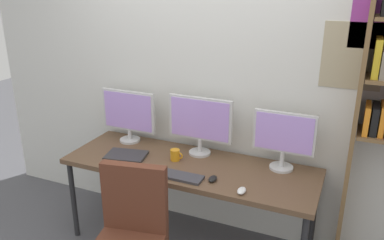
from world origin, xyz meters
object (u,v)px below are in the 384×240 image
(monitor_center, at_px, (200,122))
(coffee_mug, at_px, (175,155))
(laptop_closed, at_px, (126,156))
(mouse_left_side, at_px, (213,179))
(mouse_right_side, at_px, (242,191))
(monitor_left, at_px, (129,114))
(keyboard_main, at_px, (177,176))
(desk, at_px, (189,170))
(monitor_right, at_px, (284,137))

(monitor_center, relative_size, coffee_mug, 5.08)
(laptop_closed, bearing_deg, mouse_left_side, -17.76)
(mouse_right_side, relative_size, laptop_closed, 0.30)
(monitor_left, xyz_separation_m, keyboard_main, (0.67, -0.44, -0.24))
(monitor_left, height_order, laptop_closed, monitor_left)
(keyboard_main, relative_size, mouse_right_side, 4.11)
(monitor_left, height_order, monitor_center, monitor_center)
(keyboard_main, distance_m, laptop_closed, 0.54)
(desk, height_order, monitor_center, monitor_center)
(desk, distance_m, coffee_mug, 0.17)
(monitor_right, height_order, coffee_mug, monitor_right)
(monitor_left, height_order, mouse_right_side, monitor_left)
(desk, height_order, laptop_closed, laptop_closed)
(keyboard_main, bearing_deg, monitor_center, 90.00)
(desk, relative_size, keyboard_main, 5.04)
(monitor_right, relative_size, coffee_mug, 4.35)
(monitor_center, relative_size, laptop_closed, 1.68)
(monitor_center, distance_m, coffee_mug, 0.33)
(desk, height_order, monitor_left, monitor_left)
(laptop_closed, height_order, coffee_mug, coffee_mug)
(monitor_right, xyz_separation_m, mouse_left_side, (-0.41, -0.39, -0.24))
(desk, height_order, coffee_mug, coffee_mug)
(desk, bearing_deg, keyboard_main, -90.00)
(monitor_right, xyz_separation_m, keyboard_main, (-0.67, -0.44, -0.25))
(monitor_right, bearing_deg, desk, -162.53)
(desk, height_order, monitor_right, monitor_right)
(monitor_center, height_order, keyboard_main, monitor_center)
(mouse_right_side, bearing_deg, mouse_left_side, 161.76)
(mouse_left_side, relative_size, coffee_mug, 0.91)
(desk, bearing_deg, monitor_left, 162.52)
(monitor_left, distance_m, monitor_right, 1.35)
(desk, relative_size, monitor_left, 3.94)
(desk, relative_size, coffee_mug, 18.76)
(desk, distance_m, monitor_center, 0.39)
(monitor_right, xyz_separation_m, mouse_right_side, (-0.17, -0.47, -0.24))
(monitor_left, relative_size, keyboard_main, 1.28)
(keyboard_main, bearing_deg, monitor_right, 33.26)
(monitor_left, xyz_separation_m, mouse_right_side, (1.18, -0.47, -0.24))
(monitor_right, distance_m, laptop_closed, 1.26)
(laptop_closed, xyz_separation_m, coffee_mug, (0.39, 0.11, 0.03))
(keyboard_main, height_order, mouse_left_side, mouse_left_side)
(keyboard_main, xyz_separation_m, laptop_closed, (-0.52, 0.14, 0.00))
(coffee_mug, bearing_deg, laptop_closed, -164.61)
(keyboard_main, relative_size, coffee_mug, 3.72)
(monitor_left, bearing_deg, monitor_right, -0.00)
(laptop_closed, bearing_deg, keyboard_main, -26.25)
(mouse_left_side, bearing_deg, mouse_right_side, -18.24)
(monitor_center, bearing_deg, monitor_right, -0.01)
(keyboard_main, height_order, mouse_right_side, mouse_right_side)
(keyboard_main, distance_m, mouse_left_side, 0.27)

